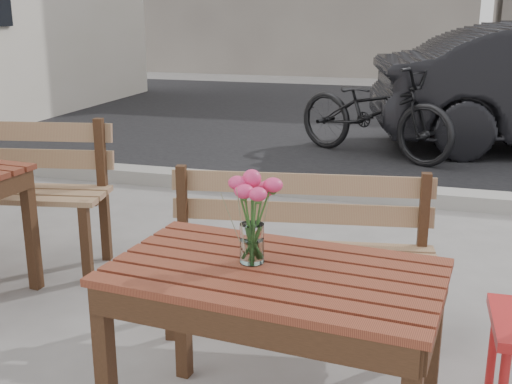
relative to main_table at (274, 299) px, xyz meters
The scene contains 5 objects.
street 5.29m from the main_table, 88.68° to the left, with size 30.00×8.12×0.12m.
main_table is the anchor object (origin of this frame).
main_bench 0.93m from the main_table, 97.15° to the left, with size 1.33×0.58×0.80m.
main_vase 0.33m from the main_table, 160.49° to the left, with size 0.18×0.18×0.33m.
bicycle 4.81m from the main_table, 92.11° to the left, with size 0.65×1.87×0.98m, color black.
Camera 1 is at (0.38, -2.13, 1.53)m, focal length 45.00 mm.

